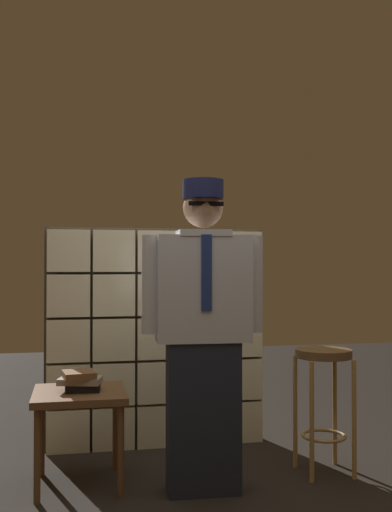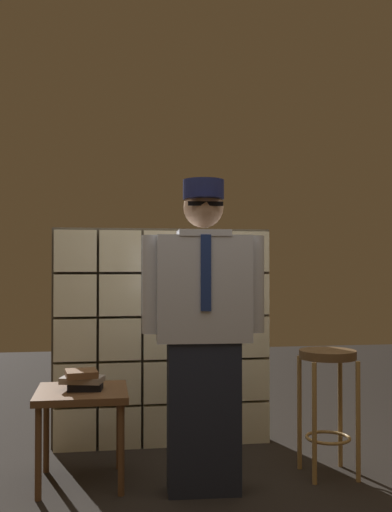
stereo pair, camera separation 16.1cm
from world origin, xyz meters
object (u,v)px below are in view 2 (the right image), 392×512
bar_stool (328,382)px  side_table (82,402)px  standing_person (203,329)px  book_stack (83,380)px

bar_stool → side_table: bearing=176.6°
standing_person → bar_stool: standing_person is taller
standing_person → bar_stool: (0.78, 0.15, -0.35)m
bar_stool → book_stack: bearing=177.1°
side_table → book_stack: bearing=-65.7°
standing_person → side_table: standing_person is taller
standing_person → side_table: size_ratio=3.22×
standing_person → bar_stool: size_ratio=2.32×
bar_stool → side_table: bar_stool is taller
bar_stool → side_table: 1.46m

